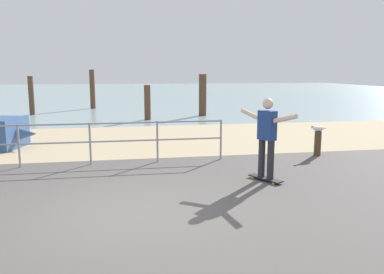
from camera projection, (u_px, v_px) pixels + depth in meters
name	position (u px, v px, depth m)	size (l,w,h in m)	color
ground_plane	(125.00, 243.00, 5.30)	(24.00, 10.00, 0.04)	#514C49
beach_strip	(122.00, 140.00, 13.06)	(24.00, 6.00, 0.04)	tan
sea_surface	(120.00, 93.00, 40.22)	(72.00, 50.00, 0.04)	#849EA3
railing_fence	(18.00, 139.00, 9.23)	(9.82, 0.05, 1.05)	gray
skateboard	(265.00, 178.00, 8.21)	(0.55, 0.80, 0.08)	black
skateboarder	(267.00, 133.00, 8.05)	(0.76, 1.32, 1.65)	#26262B
bollard_short	(318.00, 144.00, 10.58)	(0.18, 0.18, 0.68)	#513826
seagull	(318.00, 129.00, 10.51)	(0.49, 0.20, 0.18)	white
groyne_post_0	(31.00, 96.00, 20.08)	(0.27, 0.27, 1.99)	#513826
groyne_post_1	(92.00, 89.00, 23.39)	(0.30, 0.30, 2.31)	#513826
groyne_post_2	(147.00, 103.00, 18.13)	(0.29, 0.29, 1.61)	#513826
groyne_post_3	(203.00, 95.00, 19.75)	(0.38, 0.38, 2.09)	#513826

